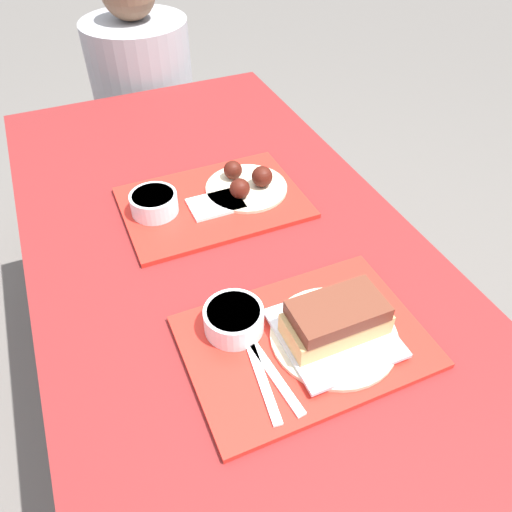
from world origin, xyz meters
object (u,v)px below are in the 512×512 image
(bowl_coleslaw_far, at_px, (154,202))
(person_seated_across, at_px, (142,78))
(bowl_coleslaw_near, at_px, (234,318))
(brisket_sandwich_plate, at_px, (335,325))
(tray_far, at_px, (213,202))
(wings_plate_far, at_px, (246,183))
(tray_near, at_px, (304,341))

(bowl_coleslaw_far, distance_m, person_seated_across, 0.91)
(bowl_coleslaw_far, bearing_deg, person_seated_across, 78.70)
(bowl_coleslaw_near, bearing_deg, brisket_sandwich_plate, -29.95)
(tray_far, xyz_separation_m, bowl_coleslaw_far, (-0.14, 0.01, 0.03))
(bowl_coleslaw_near, distance_m, wings_plate_far, 0.43)
(bowl_coleslaw_near, bearing_deg, bowl_coleslaw_far, 96.03)
(tray_near, relative_size, tray_far, 1.00)
(tray_far, xyz_separation_m, wings_plate_far, (0.09, 0.01, 0.02))
(tray_near, height_order, person_seated_across, person_seated_across)
(tray_far, height_order, person_seated_across, person_seated_across)
(bowl_coleslaw_near, height_order, brisket_sandwich_plate, brisket_sandwich_plate)
(person_seated_across, bearing_deg, tray_far, -92.50)
(brisket_sandwich_plate, bearing_deg, wings_plate_far, 86.30)
(tray_near, xyz_separation_m, tray_far, (-0.01, 0.46, 0.00))
(person_seated_across, bearing_deg, brisket_sandwich_plate, -89.12)
(tray_near, distance_m, wings_plate_far, 0.47)
(person_seated_across, bearing_deg, wings_plate_far, -86.64)
(bowl_coleslaw_near, bearing_deg, tray_far, 75.85)
(tray_near, distance_m, tray_far, 0.46)
(tray_near, xyz_separation_m, bowl_coleslaw_far, (-0.15, 0.47, 0.03))
(tray_far, relative_size, person_seated_across, 0.66)
(brisket_sandwich_plate, distance_m, person_seated_across, 1.37)
(bowl_coleslaw_far, relative_size, wings_plate_far, 0.54)
(tray_near, distance_m, brisket_sandwich_plate, 0.07)
(tray_near, distance_m, bowl_coleslaw_near, 0.13)
(tray_far, xyz_separation_m, brisket_sandwich_plate, (0.06, -0.47, 0.04))
(wings_plate_far, xyz_separation_m, person_seated_across, (-0.05, 0.89, -0.08))
(tray_near, height_order, tray_far, same)
(brisket_sandwich_plate, relative_size, bowl_coleslaw_far, 2.11)
(bowl_coleslaw_near, xyz_separation_m, person_seated_across, (0.14, 1.28, -0.09))
(tray_far, relative_size, wings_plate_far, 2.12)
(brisket_sandwich_plate, height_order, bowl_coleslaw_far, brisket_sandwich_plate)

